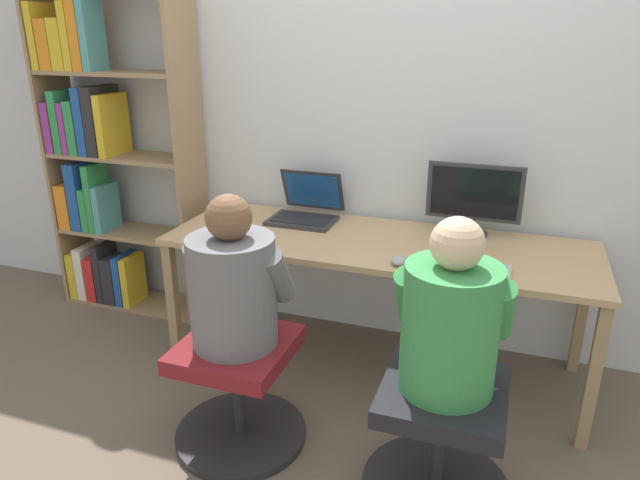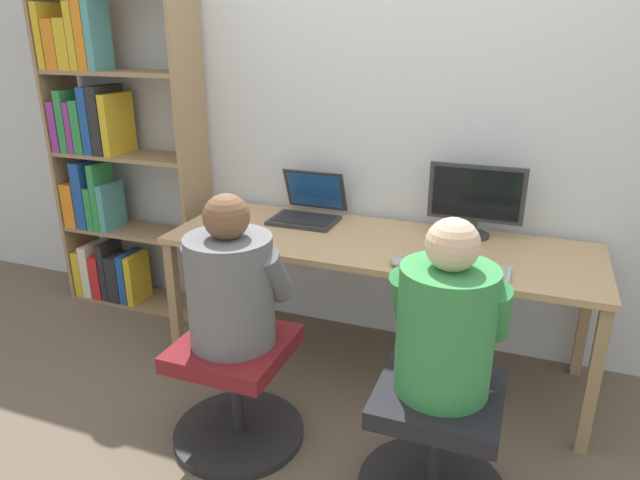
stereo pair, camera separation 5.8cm
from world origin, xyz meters
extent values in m
plane|color=brown|center=(0.00, 0.00, 0.00)|extent=(14.00, 14.00, 0.00)
cube|color=silver|center=(0.00, 0.76, 1.30)|extent=(10.00, 0.05, 2.60)
cube|color=tan|center=(0.00, 0.35, 0.69)|extent=(2.08, 0.70, 0.03)
cube|color=#9C7D56|center=(-1.00, 0.04, 0.34)|extent=(0.05, 0.05, 0.68)
cube|color=#9C7D56|center=(1.00, 0.04, 0.34)|extent=(0.05, 0.05, 0.68)
cube|color=#9C7D56|center=(-1.00, 0.66, 0.34)|extent=(0.05, 0.05, 0.68)
cube|color=#9C7D56|center=(1.00, 0.66, 0.34)|extent=(0.05, 0.05, 0.68)
cylinder|color=#333338|center=(0.42, 0.59, 0.72)|extent=(0.17, 0.17, 0.01)
cylinder|color=#333338|center=(0.42, 0.59, 0.76)|extent=(0.04, 0.04, 0.07)
cube|color=#333338|center=(0.42, 0.59, 0.93)|extent=(0.46, 0.02, 0.28)
cube|color=black|center=(0.42, 0.57, 0.93)|extent=(0.42, 0.01, 0.24)
cube|color=#2D2D30|center=(-0.45, 0.49, 0.72)|extent=(0.35, 0.25, 0.02)
cube|color=black|center=(-0.45, 0.49, 0.73)|extent=(0.31, 0.19, 0.00)
cube|color=#2D2D30|center=(-0.45, 0.66, 0.84)|extent=(0.35, 0.10, 0.23)
cube|color=#19478C|center=(-0.45, 0.65, 0.84)|extent=(0.31, 0.08, 0.20)
cube|color=#B2B2B7|center=(0.43, 0.11, 0.72)|extent=(0.40, 0.16, 0.02)
cube|color=#97979C|center=(0.43, 0.11, 0.73)|extent=(0.37, 0.13, 0.00)
ellipsoid|color=#99999E|center=(0.16, 0.09, 0.73)|extent=(0.07, 0.10, 0.04)
cylinder|color=#262628|center=(0.45, -0.42, 0.22)|extent=(0.05, 0.05, 0.37)
cube|color=black|center=(0.45, -0.42, 0.44)|extent=(0.44, 0.46, 0.07)
cylinder|color=#262628|center=(-0.40, -0.40, 0.02)|extent=(0.57, 0.57, 0.04)
cylinder|color=#262628|center=(-0.40, -0.40, 0.22)|extent=(0.05, 0.05, 0.37)
cube|color=maroon|center=(-0.40, -0.40, 0.44)|extent=(0.44, 0.46, 0.07)
cylinder|color=#388C47|center=(0.45, -0.42, 0.71)|extent=(0.33, 0.33, 0.47)
sphere|color=beige|center=(0.45, -0.42, 1.03)|extent=(0.18, 0.18, 0.18)
cylinder|color=#388C47|center=(0.29, -0.36, 0.78)|extent=(0.09, 0.21, 0.27)
cylinder|color=#388C47|center=(0.61, -0.36, 0.78)|extent=(0.09, 0.21, 0.27)
cylinder|color=slate|center=(-0.40, -0.40, 0.70)|extent=(0.35, 0.35, 0.45)
sphere|color=brown|center=(-0.40, -0.40, 1.01)|extent=(0.18, 0.18, 0.18)
cylinder|color=slate|center=(-0.57, -0.33, 0.77)|extent=(0.10, 0.21, 0.26)
cylinder|color=slate|center=(-0.24, -0.33, 0.77)|extent=(0.10, 0.21, 0.26)
cube|color=#997A56|center=(-2.08, 0.56, 0.97)|extent=(0.02, 0.30, 1.94)
cube|color=#997A56|center=(-1.16, 0.56, 0.97)|extent=(0.02, 0.30, 1.94)
cube|color=#997A56|center=(-1.62, 0.56, 0.01)|extent=(0.90, 0.29, 0.02)
cube|color=#997A56|center=(-1.62, 0.56, 0.49)|extent=(0.90, 0.29, 0.02)
cube|color=#997A56|center=(-1.62, 0.56, 0.97)|extent=(0.90, 0.29, 0.02)
cube|color=#997A56|center=(-1.62, 0.56, 1.45)|extent=(0.90, 0.29, 0.02)
cube|color=gold|center=(-2.02, 0.50, 0.17)|extent=(0.06, 0.17, 0.30)
cube|color=silver|center=(-1.96, 0.52, 0.20)|extent=(0.06, 0.20, 0.35)
cube|color=red|center=(-1.88, 0.50, 0.17)|extent=(0.07, 0.17, 0.29)
cube|color=#262628|center=(-1.82, 0.51, 0.21)|extent=(0.04, 0.19, 0.38)
cube|color=#262628|center=(-1.75, 0.50, 0.18)|extent=(0.09, 0.17, 0.30)
cube|color=#1E4C9E|center=(-1.67, 0.52, 0.19)|extent=(0.05, 0.21, 0.32)
cube|color=gold|center=(-1.62, 0.51, 0.18)|extent=(0.05, 0.20, 0.32)
cube|color=orange|center=(-2.01, 0.54, 0.64)|extent=(0.09, 0.24, 0.28)
cube|color=#1E4C9E|center=(-1.92, 0.52, 0.71)|extent=(0.07, 0.21, 0.42)
cube|color=#2D8C47|center=(-1.85, 0.52, 0.64)|extent=(0.05, 0.20, 0.27)
cube|color=#2D8C47|center=(-1.80, 0.51, 0.71)|extent=(0.05, 0.18, 0.42)
cube|color=teal|center=(-1.75, 0.52, 0.65)|extent=(0.04, 0.20, 0.29)
cube|color=#8C338C|center=(-2.03, 0.53, 1.13)|extent=(0.05, 0.23, 0.30)
cube|color=#2D8C47|center=(-1.96, 0.51, 1.16)|extent=(0.05, 0.18, 0.36)
cube|color=#8C338C|center=(-1.91, 0.52, 1.13)|extent=(0.04, 0.20, 0.30)
cube|color=#2D8C47|center=(-1.86, 0.54, 1.14)|extent=(0.06, 0.25, 0.31)
cube|color=#1E4C9E|center=(-1.79, 0.51, 1.18)|extent=(0.06, 0.20, 0.39)
cube|color=#262628|center=(-1.72, 0.54, 1.18)|extent=(0.07, 0.25, 0.39)
cube|color=gold|center=(-1.65, 0.54, 1.16)|extent=(0.05, 0.25, 0.35)
cube|color=gold|center=(-2.03, 0.54, 1.64)|extent=(0.05, 0.25, 0.36)
cube|color=orange|center=(-1.96, 0.54, 1.60)|extent=(0.08, 0.25, 0.27)
cube|color=gold|center=(-1.87, 0.51, 1.60)|extent=(0.08, 0.19, 0.28)
cube|color=gold|center=(-1.80, 0.52, 1.64)|extent=(0.05, 0.20, 0.36)
cube|color=orange|center=(-1.74, 0.51, 1.67)|extent=(0.06, 0.18, 0.41)
cube|color=teal|center=(-1.67, 0.50, 1.65)|extent=(0.05, 0.17, 0.39)
camera|label=1|loc=(0.61, -2.21, 1.68)|focal=32.00mm
camera|label=2|loc=(0.66, -2.19, 1.68)|focal=32.00mm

